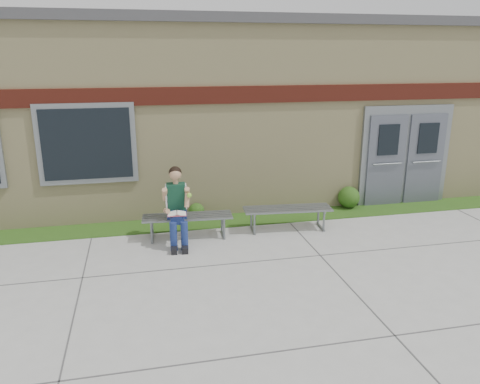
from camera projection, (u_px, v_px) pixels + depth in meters
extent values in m
plane|color=#9E9E99|center=(274.00, 274.00, 7.54)|extent=(80.00, 80.00, 0.00)
cube|color=#264612|center=(239.00, 220.00, 9.97)|extent=(16.00, 0.80, 0.02)
cube|color=beige|center=(213.00, 108.00, 12.59)|extent=(16.00, 6.00, 4.00)
cube|color=#3F3F42|center=(211.00, 26.00, 12.00)|extent=(16.20, 6.20, 0.20)
cube|color=maroon|center=(235.00, 95.00, 9.59)|extent=(16.00, 0.06, 0.35)
cube|color=slate|center=(87.00, 144.00, 9.21)|extent=(1.90, 0.08, 1.60)
cube|color=black|center=(87.00, 144.00, 9.18)|extent=(1.70, 0.04, 1.40)
cube|color=slate|center=(405.00, 155.00, 10.81)|extent=(2.20, 0.08, 2.30)
cube|color=#4E525E|center=(386.00, 161.00, 10.69)|extent=(0.92, 0.06, 2.10)
cube|color=#4E525E|center=(425.00, 159.00, 10.89)|extent=(0.92, 0.06, 2.10)
cube|color=slate|center=(187.00, 216.00, 8.92)|extent=(1.73, 0.58, 0.03)
cube|color=slate|center=(152.00, 231.00, 8.84)|extent=(0.07, 0.47, 0.39)
cube|color=slate|center=(223.00, 225.00, 9.12)|extent=(0.07, 0.47, 0.39)
cube|color=slate|center=(288.00, 209.00, 9.32)|extent=(1.79, 0.64, 0.03)
cube|color=slate|center=(253.00, 223.00, 9.25)|extent=(0.09, 0.49, 0.40)
cube|color=slate|center=(320.00, 217.00, 9.54)|extent=(0.09, 0.49, 0.40)
cube|color=navy|center=(177.00, 213.00, 8.80)|extent=(0.38, 0.28, 0.17)
cube|color=#0E3428|center=(176.00, 196.00, 8.69)|extent=(0.36, 0.24, 0.49)
sphere|color=tan|center=(175.00, 174.00, 8.56)|extent=(0.24, 0.24, 0.23)
sphere|color=black|center=(175.00, 173.00, 8.57)|extent=(0.25, 0.25, 0.24)
cylinder|color=navy|center=(172.00, 217.00, 8.52)|extent=(0.19, 0.46, 0.16)
cylinder|color=navy|center=(182.00, 216.00, 8.54)|extent=(0.19, 0.46, 0.16)
cylinder|color=navy|center=(174.00, 236.00, 8.35)|extent=(0.13, 0.13, 0.54)
cylinder|color=navy|center=(184.00, 236.00, 8.38)|extent=(0.13, 0.13, 0.54)
cube|color=black|center=(174.00, 249.00, 8.34)|extent=(0.13, 0.29, 0.11)
cube|color=black|center=(185.00, 249.00, 8.37)|extent=(0.13, 0.29, 0.11)
cylinder|color=tan|center=(165.00, 194.00, 8.58)|extent=(0.11, 0.25, 0.28)
cylinder|color=tan|center=(187.00, 194.00, 8.64)|extent=(0.11, 0.25, 0.28)
cube|color=white|center=(177.00, 213.00, 8.38)|extent=(0.35, 0.26, 0.02)
cube|color=#C84B5C|center=(177.00, 214.00, 8.38)|extent=(0.35, 0.27, 0.01)
sphere|color=#88D137|center=(189.00, 195.00, 8.49)|extent=(0.09, 0.09, 0.09)
sphere|color=#264612|center=(196.00, 211.00, 9.97)|extent=(0.34, 0.34, 0.34)
sphere|color=#264612|center=(349.00, 197.00, 10.67)|extent=(0.49, 0.49, 0.49)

